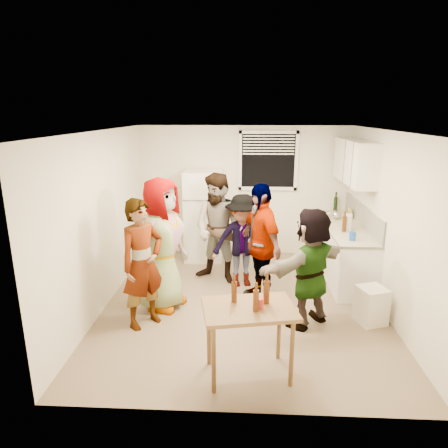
# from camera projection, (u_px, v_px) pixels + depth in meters

# --- Properties ---
(room) EXTENTS (4.00, 4.50, 2.50)m
(room) POSITION_uv_depth(u_px,v_px,m) (242.00, 303.00, 5.94)
(room) COLOR #EDE5CF
(room) RESTS_ON ground
(window) EXTENTS (1.12, 0.10, 1.06)m
(window) POSITION_uv_depth(u_px,v_px,m) (268.00, 161.00, 7.54)
(window) COLOR white
(window) RESTS_ON room
(refrigerator) EXTENTS (0.70, 0.70, 1.70)m
(refrigerator) POSITION_uv_depth(u_px,v_px,m) (204.00, 216.00, 7.55)
(refrigerator) COLOR white
(refrigerator) RESTS_ON ground
(counter_lower) EXTENTS (0.60, 2.20, 0.86)m
(counter_lower) POSITION_uv_depth(u_px,v_px,m) (342.00, 252.00, 6.84)
(counter_lower) COLOR white
(counter_lower) RESTS_ON ground
(countertop) EXTENTS (0.64, 2.22, 0.04)m
(countertop) POSITION_uv_depth(u_px,v_px,m) (344.00, 227.00, 6.72)
(countertop) COLOR beige
(countertop) RESTS_ON counter_lower
(backsplash) EXTENTS (0.03, 2.20, 0.36)m
(backsplash) POSITION_uv_depth(u_px,v_px,m) (363.00, 215.00, 6.65)
(backsplash) COLOR beige
(backsplash) RESTS_ON countertop
(upper_cabinets) EXTENTS (0.34, 1.60, 0.70)m
(upper_cabinets) POSITION_uv_depth(u_px,v_px,m) (355.00, 161.00, 6.62)
(upper_cabinets) COLOR white
(upper_cabinets) RESTS_ON room
(kettle) EXTENTS (0.28, 0.26, 0.19)m
(kettle) POSITION_uv_depth(u_px,v_px,m) (336.00, 219.00, 7.13)
(kettle) COLOR silver
(kettle) RESTS_ON countertop
(paper_towel) EXTENTS (0.12, 0.12, 0.27)m
(paper_towel) POSITION_uv_depth(u_px,v_px,m) (347.00, 230.00, 6.45)
(paper_towel) COLOR white
(paper_towel) RESTS_ON countertop
(wine_bottle) EXTENTS (0.07, 0.07, 0.28)m
(wine_bottle) POSITION_uv_depth(u_px,v_px,m) (335.00, 211.00, 7.65)
(wine_bottle) COLOR black
(wine_bottle) RESTS_ON countertop
(beer_bottle_counter) EXTENTS (0.06, 0.06, 0.25)m
(beer_bottle_counter) POSITION_uv_depth(u_px,v_px,m) (344.00, 232.00, 6.36)
(beer_bottle_counter) COLOR #47230C
(beer_bottle_counter) RESTS_ON countertop
(blue_cup) EXTENTS (0.10, 0.10, 0.13)m
(blue_cup) POSITION_uv_depth(u_px,v_px,m) (352.00, 240.00, 5.94)
(blue_cup) COLOR #1648A5
(blue_cup) RESTS_ON countertop
(picture_frame) EXTENTS (0.02, 0.19, 0.16)m
(picture_frame) POSITION_uv_depth(u_px,v_px,m) (350.00, 213.00, 7.19)
(picture_frame) COLOR #D8C947
(picture_frame) RESTS_ON countertop
(trash_bin) EXTENTS (0.44, 0.44, 0.50)m
(trash_bin) POSITION_uv_depth(u_px,v_px,m) (371.00, 305.00, 5.33)
(trash_bin) COLOR white
(trash_bin) RESTS_ON ground
(serving_table) EXTENTS (1.05, 0.80, 0.80)m
(serving_table) POSITION_uv_depth(u_px,v_px,m) (248.00, 374.00, 4.33)
(serving_table) COLOR brown
(serving_table) RESTS_ON ground
(beer_bottle_table) EXTENTS (0.07, 0.07, 0.25)m
(beer_bottle_table) POSITION_uv_depth(u_px,v_px,m) (266.00, 303.00, 4.21)
(beer_bottle_table) COLOR #47230C
(beer_bottle_table) RESTS_ON serving_table
(red_cup) EXTENTS (0.08, 0.08, 0.11)m
(red_cup) POSITION_uv_depth(u_px,v_px,m) (260.00, 308.00, 4.11)
(red_cup) COLOR #B02B21
(red_cup) RESTS_ON serving_table
(guest_grey) EXTENTS (2.11, 1.56, 0.60)m
(guest_grey) POSITION_uv_depth(u_px,v_px,m) (165.00, 306.00, 5.86)
(guest_grey) COLOR #949494
(guest_grey) RESTS_ON ground
(guest_stripe) EXTENTS (1.71, 1.59, 0.41)m
(guest_stripe) POSITION_uv_depth(u_px,v_px,m) (146.00, 323.00, 5.37)
(guest_stripe) COLOR #141933
(guest_stripe) RESTS_ON ground
(guest_back_left) EXTENTS (1.53, 2.02, 0.69)m
(guest_back_left) POSITION_uv_depth(u_px,v_px,m) (219.00, 280.00, 6.74)
(guest_back_left) COLOR brown
(guest_back_left) RESTS_ON ground
(guest_back_right) EXTENTS (1.26, 1.68, 0.56)m
(guest_back_right) POSITION_uv_depth(u_px,v_px,m) (242.00, 285.00, 6.57)
(guest_back_right) COLOR #3C3B40
(guest_back_right) RESTS_ON ground
(guest_black) EXTENTS (2.05, 1.71, 0.43)m
(guest_black) POSITION_uv_depth(u_px,v_px,m) (259.00, 299.00, 6.07)
(guest_black) COLOR black
(guest_black) RESTS_ON ground
(guest_orange) EXTENTS (2.17, 2.18, 0.47)m
(guest_orange) POSITION_uv_depth(u_px,v_px,m) (307.00, 323.00, 5.38)
(guest_orange) COLOR #EF9053
(guest_orange) RESTS_ON ground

